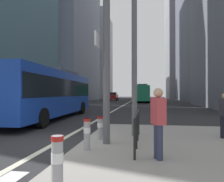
% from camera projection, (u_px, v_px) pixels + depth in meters
% --- Properties ---
extents(ground_plane, '(160.00, 160.00, 0.00)m').
position_uv_depth(ground_plane, '(121.00, 107.00, 26.82)').
color(ground_plane, '#28282B').
extents(lane_centre_line, '(0.20, 80.00, 0.01)m').
position_uv_depth(lane_centre_line, '(127.00, 103.00, 36.69)').
color(lane_centre_line, beige).
rests_on(lane_centre_line, ground).
extents(office_tower_left_mid, '(12.42, 22.59, 44.88)m').
position_uv_depth(office_tower_left_mid, '(65.00, 7.00, 50.71)').
color(office_tower_left_mid, slate).
rests_on(office_tower_left_mid, ground).
extents(office_tower_left_far, '(13.53, 16.96, 28.37)m').
position_uv_depth(office_tower_left_far, '(90.00, 57.00, 73.73)').
color(office_tower_left_far, '#9E9EA3').
rests_on(office_tower_left_far, ground).
extents(office_tower_right_mid, '(11.56, 20.96, 36.83)m').
position_uv_depth(office_tower_right_mid, '(209.00, 17.00, 46.62)').
color(office_tower_right_mid, slate).
rests_on(office_tower_right_mid, ground).
extents(office_tower_right_far, '(13.95, 16.10, 51.82)m').
position_uv_depth(office_tower_right_far, '(189.00, 18.00, 68.21)').
color(office_tower_right_far, '#9E9EA3').
rests_on(office_tower_right_far, ground).
extents(city_bus_blue_oncoming, '(2.93, 11.44, 3.40)m').
position_uv_depth(city_bus_blue_oncoming, '(50.00, 91.00, 14.24)').
color(city_bus_blue_oncoming, '#14389E').
rests_on(city_bus_blue_oncoming, ground).
extents(city_bus_red_receding, '(2.84, 10.96, 3.40)m').
position_uv_depth(city_bus_red_receding, '(142.00, 93.00, 41.34)').
color(city_bus_red_receding, '#198456').
rests_on(city_bus_red_receding, ground).
extents(city_bus_red_distant, '(2.82, 11.15, 3.40)m').
position_uv_depth(city_bus_red_distant, '(143.00, 93.00, 63.30)').
color(city_bus_red_distant, '#198456').
rests_on(city_bus_red_distant, ground).
extents(car_oncoming_mid, '(2.12, 4.60, 1.94)m').
position_uv_depth(car_oncoming_mid, '(113.00, 96.00, 49.70)').
color(car_oncoming_mid, maroon).
rests_on(car_oncoming_mid, ground).
extents(car_receding_near, '(2.05, 4.03, 1.94)m').
position_uv_depth(car_receding_near, '(146.00, 96.00, 51.09)').
color(car_receding_near, silver).
rests_on(car_receding_near, ground).
extents(car_receding_far, '(2.04, 4.50, 1.94)m').
position_uv_depth(car_receding_far, '(141.00, 96.00, 50.32)').
color(car_receding_far, gold).
rests_on(car_receding_far, ground).
extents(traffic_signal_gantry, '(5.89, 0.65, 6.00)m').
position_uv_depth(traffic_signal_gantry, '(48.00, 21.00, 6.94)').
color(traffic_signal_gantry, '#515156').
rests_on(traffic_signal_gantry, median_island).
extents(bollard_left, '(0.20, 0.20, 0.90)m').
position_uv_depth(bollard_left, '(57.00, 161.00, 3.32)').
color(bollard_left, '#99999E').
rests_on(bollard_left, median_island).
extents(bollard_right, '(0.20, 0.20, 0.87)m').
position_uv_depth(bollard_right, '(87.00, 132.00, 5.91)').
color(bollard_right, '#99999E').
rests_on(bollard_right, median_island).
extents(bollard_back, '(0.20, 0.20, 0.79)m').
position_uv_depth(bollard_back, '(100.00, 127.00, 7.17)').
color(bollard_back, '#99999E').
rests_on(bollard_back, median_island).
extents(pedestrian_railing, '(0.06, 3.13, 0.98)m').
position_uv_depth(pedestrian_railing, '(137.00, 122.00, 6.50)').
color(pedestrian_railing, black).
rests_on(pedestrian_railing, median_island).
extents(pedestrian_far, '(0.36, 0.44, 1.69)m').
position_uv_depth(pedestrian_far, '(158.00, 120.00, 5.05)').
color(pedestrian_far, '#2D334C').
rests_on(pedestrian_far, median_island).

